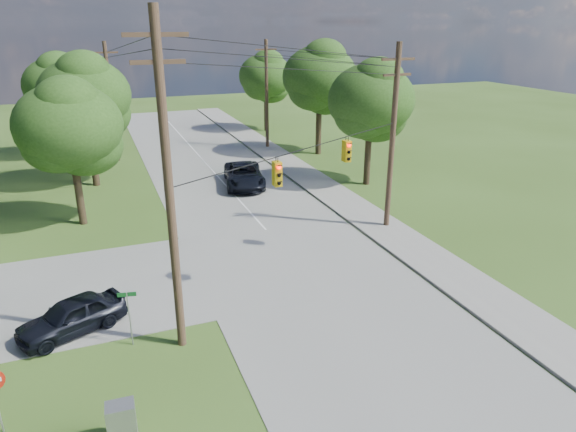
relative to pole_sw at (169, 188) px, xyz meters
name	(u,v)px	position (x,y,z in m)	size (l,w,h in m)	color
ground	(298,325)	(4.60, -0.40, -6.23)	(140.00, 140.00, 0.00)	#36511B
main_road	(298,265)	(6.60, 4.60, -6.21)	(10.00, 100.00, 0.03)	gray
sidewalk_east	(412,245)	(13.30, 4.60, -6.17)	(2.60, 100.00, 0.12)	gray
pole_sw	(169,188)	(0.00, 0.00, 0.00)	(2.00, 0.32, 12.00)	brown
pole_ne	(393,136)	(13.50, 7.60, -0.76)	(2.00, 0.32, 10.50)	brown
pole_north_e	(267,94)	(13.50, 29.60, -1.10)	(2.00, 0.32, 10.00)	brown
pole_north_w	(111,102)	(-0.40, 29.60, -1.10)	(2.00, 0.32, 10.00)	brown
power_lines	(246,67)	(6.10, 11.14, 2.93)	(13.93, 29.62, 4.93)	black
traffic_signals	(315,161)	(7.15, 4.03, -0.73)	(4.91, 3.27, 1.05)	gold
tree_w_near	(69,126)	(-3.40, 14.60, -0.30)	(6.00, 6.00, 8.40)	#453422
tree_w_mid	(85,96)	(-2.40, 22.60, 0.35)	(6.40, 6.40, 9.22)	#453422
tree_w_far	(59,86)	(-4.40, 32.60, 0.02)	(6.00, 6.00, 8.73)	#453422
tree_e_near	(371,100)	(16.60, 15.60, 0.02)	(6.20, 6.20, 8.81)	#453422
tree_e_mid	(320,77)	(17.10, 25.60, 0.68)	(6.60, 6.60, 9.64)	#453422
tree_e_far	(266,76)	(16.10, 37.60, -0.31)	(5.80, 5.80, 8.32)	#453422
car_cross_dark	(72,316)	(-3.84, 2.30, -5.49)	(1.67, 4.14, 1.41)	black
car_main_north	(244,175)	(7.88, 18.42, -5.38)	(2.71, 5.89, 1.64)	black
control_cabinet	(122,425)	(-2.44, -4.40, -5.51)	(0.80, 0.58, 1.44)	gray
street_name_sign	(129,311)	(-1.76, 0.60, -4.75)	(0.67, 0.17, 2.26)	gray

